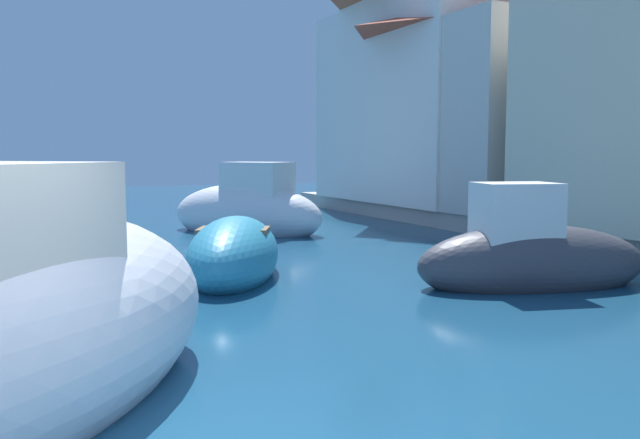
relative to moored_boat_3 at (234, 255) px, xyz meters
name	(u,v)px	position (x,y,z in m)	size (l,w,h in m)	color
moored_boat_3	(234,255)	(0.00, 0.00, 0.00)	(2.99, 4.01, 1.37)	teal
moored_boat_7	(530,258)	(4.15, -2.80, 0.09)	(4.15, 2.37, 1.99)	#3F3F47
moored_boat_9	(247,211)	(2.31, 6.19, 0.20)	(4.27, 4.89, 2.31)	white
waterfront_building_annex	(478,102)	(10.58, 6.94, 3.45)	(6.56, 9.38, 6.55)	beige
waterfront_building_far	(446,86)	(10.58, 8.78, 4.12)	(6.73, 8.74, 7.88)	white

